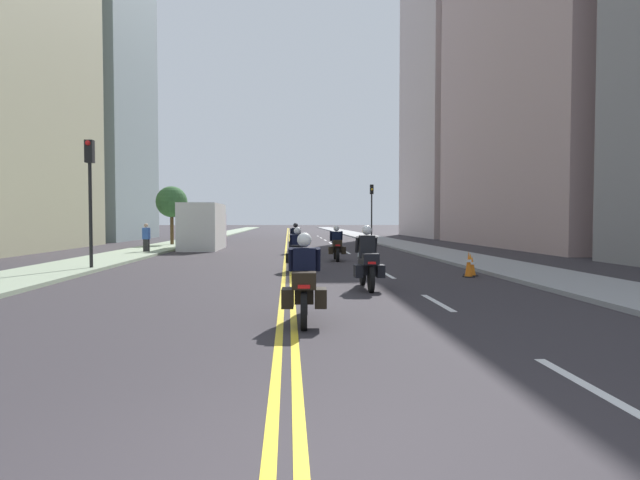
{
  "coord_description": "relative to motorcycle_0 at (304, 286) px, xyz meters",
  "views": [
    {
      "loc": [
        0.03,
        -3.56,
        1.83
      ],
      "look_at": [
        1.24,
        16.97,
        1.04
      ],
      "focal_mm": 30.13,
      "sensor_mm": 36.0,
      "label": 1
    }
  ],
  "objects": [
    {
      "name": "motorcycle_3",
      "position": [
        1.86,
        14.34,
        -0.03
      ],
      "size": [
        0.77,
        2.16,
        1.57
      ],
      "rotation": [
        0.0,
        0.0,
        -0.02
      ],
      "color": "black",
      "rests_on": "ground"
    },
    {
      "name": "pedestrian_0",
      "position": [
        -7.88,
        19.79,
        0.17
      ],
      "size": [
        0.41,
        0.31,
        1.62
      ],
      "rotation": [
        0.0,
        0.0,
        6.0
      ],
      "color": "#2A2B2B",
      "rests_on": "ground"
    },
    {
      "name": "building_right_2",
      "position": [
        16.85,
        47.43,
        15.27
      ],
      "size": [
        7.39,
        15.93,
        31.85
      ],
      "color": "#C3AFAB",
      "rests_on": "ground"
    },
    {
      "name": "traffic_cone_2",
      "position": [
        5.44,
        7.28,
        -0.25
      ],
      "size": [
        0.31,
        0.31,
        0.82
      ],
      "color": "black",
      "rests_on": "ground"
    },
    {
      "name": "motorcycle_0",
      "position": [
        0.0,
        0.0,
        0.0
      ],
      "size": [
        0.78,
        2.09,
        1.6
      ],
      "rotation": [
        0.0,
        0.0,
        -0.04
      ],
      "color": "black",
      "rests_on": "ground"
    },
    {
      "name": "lane_dashes_white",
      "position": [
        2.99,
        23.16,
        -0.66
      ],
      "size": [
        0.14,
        56.4,
        0.01
      ],
      "color": "silver",
      "rests_on": "ground"
    },
    {
      "name": "traffic_light_far",
      "position": [
        6.7,
        35.25,
        2.62
      ],
      "size": [
        0.28,
        0.38,
        4.76
      ],
      "color": "black",
      "rests_on": "ground"
    },
    {
      "name": "sidewalk_right",
      "position": [
        7.78,
        42.16,
        -0.6
      ],
      "size": [
        2.97,
        144.0,
        0.12
      ],
      "primitive_type": "cube",
      "color": "gray",
      "rests_on": "ground"
    },
    {
      "name": "ground_plane",
      "position": [
        -0.31,
        42.16,
        -0.66
      ],
      "size": [
        264.0,
        264.0,
        0.0
      ],
      "primitive_type": "plane",
      "color": "#302C30"
    },
    {
      "name": "motorcycle_2",
      "position": [
        0.04,
        9.56,
        -0.01
      ],
      "size": [
        0.78,
        2.18,
        1.56
      ],
      "rotation": [
        0.0,
        0.0,
        -0.06
      ],
      "color": "black",
      "rests_on": "ground"
    },
    {
      "name": "centreline_yellow_inner",
      "position": [
        -0.43,
        42.16,
        -0.66
      ],
      "size": [
        0.12,
        132.0,
        0.01
      ],
      "primitive_type": "cube",
      "color": "yellow",
      "rests_on": "ground"
    },
    {
      "name": "centreline_yellow_outer",
      "position": [
        -0.19,
        42.16,
        -0.66
      ],
      "size": [
        0.12,
        132.0,
        0.01
      ],
      "primitive_type": "cube",
      "color": "yellow",
      "rests_on": "ground"
    },
    {
      "name": "traffic_cone_0",
      "position": [
        5.66,
        7.75,
        -0.3
      ],
      "size": [
        0.35,
        0.35,
        0.73
      ],
      "color": "black",
      "rests_on": "ground"
    },
    {
      "name": "traffic_cone_1",
      "position": [
        5.66,
        7.61,
        -0.34
      ],
      "size": [
        0.31,
        0.31,
        0.65
      ],
      "color": "black",
      "rests_on": "ground"
    },
    {
      "name": "motorcycle_1",
      "position": [
        1.78,
        4.49,
        0.03
      ],
      "size": [
        0.76,
        2.17,
        1.68
      ],
      "rotation": [
        0.0,
        0.0,
        0.0
      ],
      "color": "black",
      "rests_on": "ground"
    },
    {
      "name": "traffic_light_near",
      "position": [
        -7.31,
        10.14,
        2.56
      ],
      "size": [
        0.28,
        0.38,
        4.64
      ],
      "color": "black",
      "rests_on": "ground"
    },
    {
      "name": "street_tree_0",
      "position": [
        -8.32,
        28.18,
        2.37
      ],
      "size": [
        2.14,
        2.14,
        4.13
      ],
      "color": "#513A21",
      "rests_on": "ground"
    },
    {
      "name": "sidewalk_left",
      "position": [
        -8.4,
        42.16,
        -0.6
      ],
      "size": [
        2.97,
        144.0,
        0.12
      ],
      "primitive_type": "cube",
      "color": "gray",
      "rests_on": "ground"
    },
    {
      "name": "building_left_2",
      "position": [
        -17.51,
        40.6,
        12.05
      ],
      "size": [
        7.48,
        14.14,
        25.42
      ],
      "color": "gray",
      "rests_on": "ground"
    },
    {
      "name": "motorcycle_4",
      "position": [
        0.11,
        19.61,
        -0.0
      ],
      "size": [
        0.77,
        2.23,
        1.65
      ],
      "rotation": [
        0.0,
        0.0,
        0.03
      ],
      "color": "black",
      "rests_on": "ground"
    },
    {
      "name": "parked_truck",
      "position": [
        -5.51,
        24.26,
        0.61
      ],
      "size": [
        2.2,
        6.5,
        2.8
      ],
      "color": "#CBB0C1",
      "rests_on": "ground"
    },
    {
      "name": "building_right_1",
      "position": [
        17.49,
        26.57,
        12.3
      ],
      "size": [
        8.66,
        21.93,
        25.93
      ],
      "color": "#AF918D",
      "rests_on": "ground"
    }
  ]
}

